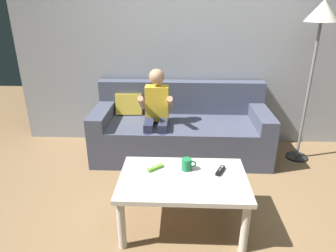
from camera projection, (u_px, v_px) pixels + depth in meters
ground_plane at (195, 227)px, 2.43m from camera, size 8.39×8.39×0.00m
wall_back at (193, 40)px, 3.51m from camera, size 4.19×0.05×2.50m
couch at (180, 130)px, 3.51m from camera, size 1.95×0.80×0.80m
person_seated_on_couch at (157, 112)px, 3.24m from camera, size 0.35×0.43×1.02m
coffee_table at (183, 185)px, 2.32m from camera, size 0.97×0.63×0.44m
game_remote_lime_near_edge at (155, 168)px, 2.41m from camera, size 0.13×0.12×0.03m
game_remote_black_center at (220, 171)px, 2.37m from camera, size 0.09×0.14×0.03m
coffee_mug at (187, 164)px, 2.39m from camera, size 0.12×0.08×0.09m
floor_lamp at (320, 25)px, 2.95m from camera, size 0.32×0.32×1.69m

